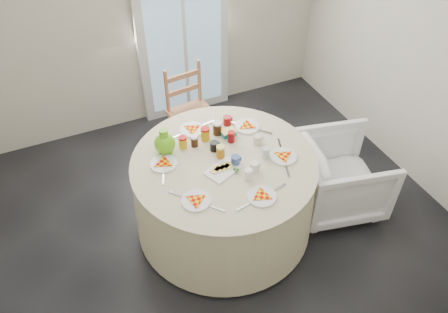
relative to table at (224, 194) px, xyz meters
name	(u,v)px	position (x,y,z in m)	size (l,w,h in m)	color
floor	(225,242)	(-0.07, -0.19, -0.38)	(4.00, 4.00, 0.00)	black
wall_back	(140,6)	(-0.07, 1.81, 0.93)	(4.00, 0.02, 2.60)	#BCB5A3
glass_door	(182,25)	(0.33, 1.76, 0.68)	(1.00, 0.08, 2.10)	silver
table	(224,194)	(0.00, 0.00, 0.00)	(1.50, 1.50, 0.76)	beige
wooden_chair	(193,113)	(0.13, 1.04, 0.09)	(0.42, 0.40, 0.94)	#BF7759
armchair	(340,172)	(1.03, -0.19, 0.02)	(0.73, 0.69, 0.75)	white
place_settings	(224,159)	(0.00, 0.00, 0.40)	(1.14, 1.14, 0.02)	silver
jar_cluster	(206,138)	(-0.05, 0.24, 0.45)	(0.44, 0.22, 0.13)	olive
butter_tub	(228,132)	(0.16, 0.27, 0.41)	(0.12, 0.09, 0.05)	teal
green_pitcher	(164,140)	(-0.38, 0.29, 0.49)	(0.17, 0.17, 0.22)	#63BE14
cheese_platter	(223,169)	(-0.05, -0.10, 0.40)	(0.26, 0.17, 0.03)	beige
mugs_glasses	(242,147)	(0.16, 0.03, 0.44)	(0.52, 0.52, 0.10)	gray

